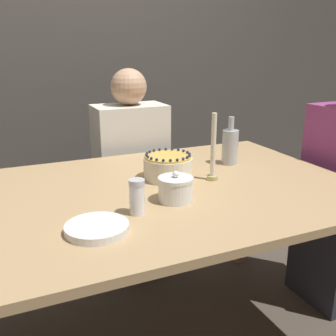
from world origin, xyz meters
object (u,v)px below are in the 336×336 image
at_px(sugar_shaker, 137,197).
at_px(bottle, 230,146).
at_px(candle, 213,153).
at_px(person_man_blue_shirt, 132,184).
at_px(sugar_bowl, 176,189).
at_px(cake, 168,167).

height_order(sugar_shaker, bottle, bottle).
height_order(sugar_shaker, candle, candle).
distance_m(sugar_shaker, person_man_blue_shirt, 1.02).
bearing_deg(bottle, sugar_bowl, -143.52).
height_order(sugar_bowl, sugar_shaker, sugar_shaker).
height_order(sugar_bowl, candle, candle).
bearing_deg(bottle, sugar_shaker, -148.00).
bearing_deg(candle, bottle, 41.49).
relative_size(sugar_bowl, sugar_shaker, 1.06).
bearing_deg(bottle, candle, -138.51).
xyz_separation_m(sugar_bowl, bottle, (0.43, 0.32, 0.04)).
height_order(sugar_bowl, person_man_blue_shirt, person_man_blue_shirt).
height_order(bottle, person_man_blue_shirt, person_man_blue_shirt).
bearing_deg(sugar_shaker, cake, 50.46).
distance_m(sugar_shaker, bottle, 0.71).
xyz_separation_m(bottle, person_man_blue_shirt, (-0.31, 0.56, -0.33)).
xyz_separation_m(sugar_bowl, person_man_blue_shirt, (0.13, 0.88, -0.29)).
bearing_deg(sugar_bowl, candle, 31.89).
bearing_deg(sugar_shaker, candle, 26.62).
distance_m(bottle, person_man_blue_shirt, 0.72).
xyz_separation_m(cake, candle, (0.16, -0.09, 0.06)).
xyz_separation_m(sugar_shaker, candle, (0.41, 0.20, 0.05)).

